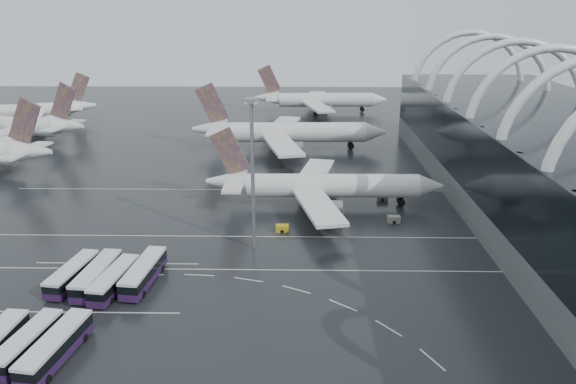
{
  "coord_description": "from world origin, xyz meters",
  "views": [
    {
      "loc": [
        6.87,
        -86.63,
        42.69
      ],
      "look_at": [
        5.01,
        18.0,
        7.0
      ],
      "focal_mm": 35.0,
      "sensor_mm": 36.0,
      "label": 1
    }
  ],
  "objects_px": {
    "airliner_gate_c": "(318,100)",
    "gse_cart_belly_b": "(382,197)",
    "jet_remote_far": "(39,110)",
    "bus_row_near_b": "(97,275)",
    "airliner_gate_b": "(286,133)",
    "bus_row_far_c": "(55,347)",
    "bus_row_near_c": "(114,280)",
    "gse_cart_belly_c": "(282,228)",
    "airliner_main": "(320,186)",
    "jet_remote_mid": "(23,126)",
    "bus_row_far_b": "(27,343)",
    "bus_row_near_a": "(72,274)",
    "floodlight_mast": "(252,157)",
    "gse_cart_belly_a": "(338,214)",
    "bus_row_near_d": "(144,273)",
    "gse_cart_belly_d": "(394,219)"
  },
  "relations": [
    {
      "from": "airliner_main",
      "to": "bus_row_far_b",
      "type": "height_order",
      "value": "airliner_main"
    },
    {
      "from": "airliner_gate_c",
      "to": "bus_row_near_c",
      "type": "relative_size",
      "value": 4.04
    },
    {
      "from": "bus_row_far_c",
      "to": "gse_cart_belly_c",
      "type": "xyz_separation_m",
      "value": [
        27.13,
        41.9,
        -1.15
      ]
    },
    {
      "from": "bus_row_near_b",
      "to": "gse_cart_belly_b",
      "type": "relative_size",
      "value": 5.77
    },
    {
      "from": "airliner_gate_c",
      "to": "gse_cart_belly_b",
      "type": "bearing_deg",
      "value": -85.97
    },
    {
      "from": "airliner_main",
      "to": "airliner_gate_c",
      "type": "height_order",
      "value": "airliner_gate_c"
    },
    {
      "from": "airliner_gate_b",
      "to": "bus_row_far_c",
      "type": "xyz_separation_m",
      "value": [
        -26.47,
        -106.2,
        -3.23
      ]
    },
    {
      "from": "jet_remote_far",
      "to": "gse_cart_belly_b",
      "type": "bearing_deg",
      "value": 126.55
    },
    {
      "from": "gse_cart_belly_d",
      "to": "bus_row_far_c",
      "type": "bearing_deg",
      "value": -136.57
    },
    {
      "from": "bus_row_far_b",
      "to": "gse_cart_belly_a",
      "type": "bearing_deg",
      "value": -32.2
    },
    {
      "from": "bus_row_near_b",
      "to": "gse_cart_belly_d",
      "type": "height_order",
      "value": "bus_row_near_b"
    },
    {
      "from": "airliner_gate_b",
      "to": "gse_cart_belly_b",
      "type": "relative_size",
      "value": 24.51
    },
    {
      "from": "gse_cart_belly_b",
      "to": "airliner_main",
      "type": "bearing_deg",
      "value": -165.7
    },
    {
      "from": "airliner_gate_b",
      "to": "jet_remote_far",
      "type": "distance_m",
      "value": 98.43
    },
    {
      "from": "airliner_gate_b",
      "to": "gse_cart_belly_d",
      "type": "xyz_separation_m",
      "value": [
        23.21,
        -59.16,
        -4.38
      ]
    },
    {
      "from": "floodlight_mast",
      "to": "gse_cart_belly_d",
      "type": "xyz_separation_m",
      "value": [
        27.46,
        12.88,
        -16.49
      ]
    },
    {
      "from": "jet_remote_mid",
      "to": "bus_row_near_d",
      "type": "relative_size",
      "value": 3.23
    },
    {
      "from": "bus_row_far_b",
      "to": "bus_row_far_c",
      "type": "xyz_separation_m",
      "value": [
        4.04,
        -1.02,
        0.15
      ]
    },
    {
      "from": "airliner_gate_c",
      "to": "bus_row_far_c",
      "type": "distance_m",
      "value": 171.15
    },
    {
      "from": "bus_row_near_a",
      "to": "gse_cart_belly_c",
      "type": "height_order",
      "value": "bus_row_near_a"
    },
    {
      "from": "bus_row_near_c",
      "to": "gse_cart_belly_c",
      "type": "bearing_deg",
      "value": -38.73
    },
    {
      "from": "bus_row_near_d",
      "to": "floodlight_mast",
      "type": "distance_m",
      "value": 26.42
    },
    {
      "from": "gse_cart_belly_c",
      "to": "gse_cart_belly_d",
      "type": "relative_size",
      "value": 0.99
    },
    {
      "from": "bus_row_near_b",
      "to": "gse_cart_belly_a",
      "type": "height_order",
      "value": "bus_row_near_b"
    },
    {
      "from": "bus_row_near_a",
      "to": "gse_cart_belly_c",
      "type": "bearing_deg",
      "value": -47.77
    },
    {
      "from": "jet_remote_mid",
      "to": "bus_row_near_c",
      "type": "relative_size",
      "value": 3.41
    },
    {
      "from": "gse_cart_belly_d",
      "to": "gse_cart_belly_b",
      "type": "bearing_deg",
      "value": 91.71
    },
    {
      "from": "airliner_gate_b",
      "to": "airliner_gate_c",
      "type": "distance_m",
      "value": 61.73
    },
    {
      "from": "floodlight_mast",
      "to": "gse_cart_belly_b",
      "type": "xyz_separation_m",
      "value": [
        27.06,
        26.39,
        -16.53
      ]
    },
    {
      "from": "jet_remote_mid",
      "to": "gse_cart_belly_d",
      "type": "bearing_deg",
      "value": 160.62
    },
    {
      "from": "airliner_main",
      "to": "jet_remote_far",
      "type": "xyz_separation_m",
      "value": [
        -99.82,
        86.22,
        0.28
      ]
    },
    {
      "from": "jet_remote_far",
      "to": "bus_row_near_b",
      "type": "relative_size",
      "value": 3.0
    },
    {
      "from": "airliner_gate_b",
      "to": "jet_remote_far",
      "type": "bearing_deg",
      "value": 156.63
    },
    {
      "from": "airliner_gate_b",
      "to": "gse_cart_belly_c",
      "type": "height_order",
      "value": "airliner_gate_b"
    },
    {
      "from": "bus_row_far_b",
      "to": "floodlight_mast",
      "type": "distance_m",
      "value": 45.04
    },
    {
      "from": "jet_remote_mid",
      "to": "bus_row_far_c",
      "type": "distance_m",
      "value": 127.51
    },
    {
      "from": "airliner_gate_b",
      "to": "bus_row_near_c",
      "type": "bearing_deg",
      "value": -107.01
    },
    {
      "from": "bus_row_near_c",
      "to": "gse_cart_belly_c",
      "type": "distance_m",
      "value": 34.87
    },
    {
      "from": "bus_row_near_d",
      "to": "bus_row_far_b",
      "type": "height_order",
      "value": "bus_row_near_d"
    },
    {
      "from": "bus_row_near_a",
      "to": "bus_row_near_c",
      "type": "xyz_separation_m",
      "value": [
        7.28,
        -1.9,
        0.03
      ]
    },
    {
      "from": "bus_row_far_c",
      "to": "gse_cart_belly_b",
      "type": "xyz_separation_m",
      "value": [
        49.28,
        60.55,
        -1.18
      ]
    },
    {
      "from": "bus_row_near_c",
      "to": "bus_row_far_b",
      "type": "distance_m",
      "value": 17.98
    },
    {
      "from": "bus_row_near_b",
      "to": "bus_row_far_c",
      "type": "relative_size",
      "value": 0.99
    },
    {
      "from": "gse_cart_belly_b",
      "to": "airliner_gate_b",
      "type": "bearing_deg",
      "value": 116.55
    },
    {
      "from": "bus_row_far_b",
      "to": "floodlight_mast",
      "type": "xyz_separation_m",
      "value": [
        26.26,
        33.14,
        15.5
      ]
    },
    {
      "from": "bus_row_near_c",
      "to": "gse_cart_belly_d",
      "type": "relative_size",
      "value": 5.24
    },
    {
      "from": "jet_remote_far",
      "to": "bus_row_far_b",
      "type": "distance_m",
      "value": 154.58
    },
    {
      "from": "jet_remote_far",
      "to": "bus_row_near_b",
      "type": "bearing_deg",
      "value": 99.54
    },
    {
      "from": "bus_row_near_d",
      "to": "jet_remote_mid",
      "type": "bearing_deg",
      "value": 39.54
    },
    {
      "from": "jet_remote_mid",
      "to": "jet_remote_far",
      "type": "xyz_separation_m",
      "value": [
        -7.75,
        29.13,
        -0.38
      ]
    }
  ]
}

